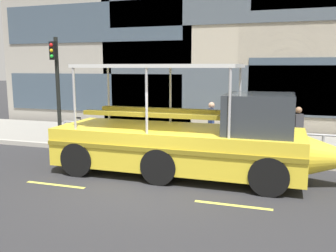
# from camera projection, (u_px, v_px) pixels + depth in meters

# --- Properties ---
(ground_plane) EXTENTS (120.00, 120.00, 0.00)m
(ground_plane) POSITION_uv_depth(u_px,v_px,m) (148.00, 185.00, 9.78)
(ground_plane) COLOR #2B2B2D
(sidewalk) EXTENTS (32.00, 4.80, 0.18)m
(sidewalk) POSITION_uv_depth(u_px,v_px,m) (196.00, 142.00, 15.03)
(sidewalk) COLOR gray
(sidewalk) RESTS_ON ground_plane
(curb_edge) EXTENTS (32.00, 0.18, 0.18)m
(curb_edge) POSITION_uv_depth(u_px,v_px,m) (179.00, 155.00, 12.69)
(curb_edge) COLOR #B2ADA3
(curb_edge) RESTS_ON ground_plane
(lane_centreline) EXTENTS (25.80, 0.12, 0.01)m
(lane_centreline) POSITION_uv_depth(u_px,v_px,m) (137.00, 194.00, 9.07)
(lane_centreline) COLOR #DBD64C
(lane_centreline) RESTS_ON ground_plane
(curb_guardrail) EXTENTS (11.51, 0.09, 0.88)m
(curb_guardrail) POSITION_uv_depth(u_px,v_px,m) (206.00, 136.00, 12.64)
(curb_guardrail) COLOR #9EA0A8
(curb_guardrail) RESTS_ON sidewalk
(traffic_light_pole) EXTENTS (0.24, 0.46, 4.18)m
(traffic_light_pole) POSITION_uv_depth(u_px,v_px,m) (57.00, 78.00, 14.72)
(traffic_light_pole) COLOR black
(traffic_light_pole) RESTS_ON sidewalk
(leaned_bicycle) EXTENTS (1.74, 0.46, 0.96)m
(leaned_bicycle) POSITION_uv_depth(u_px,v_px,m) (83.00, 131.00, 14.77)
(leaned_bicycle) COLOR black
(leaned_bicycle) RESTS_ON sidewalk
(duck_tour_boat) EXTENTS (8.98, 2.50, 3.24)m
(duck_tour_boat) POSITION_uv_depth(u_px,v_px,m) (194.00, 140.00, 10.51)
(duck_tour_boat) COLOR yellow
(duck_tour_boat) RESTS_ON ground_plane
(pedestrian_near_bow) EXTENTS (0.40, 0.32, 1.63)m
(pedestrian_near_bow) POSITION_uv_depth(u_px,v_px,m) (298.00, 125.00, 12.48)
(pedestrian_near_bow) COLOR #1E2338
(pedestrian_near_bow) RESTS_ON sidewalk
(pedestrian_mid_left) EXTENTS (0.29, 0.46, 1.70)m
(pedestrian_mid_left) POSITION_uv_depth(u_px,v_px,m) (211.00, 120.00, 13.47)
(pedestrian_mid_left) COLOR black
(pedestrian_mid_left) RESTS_ON sidewalk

